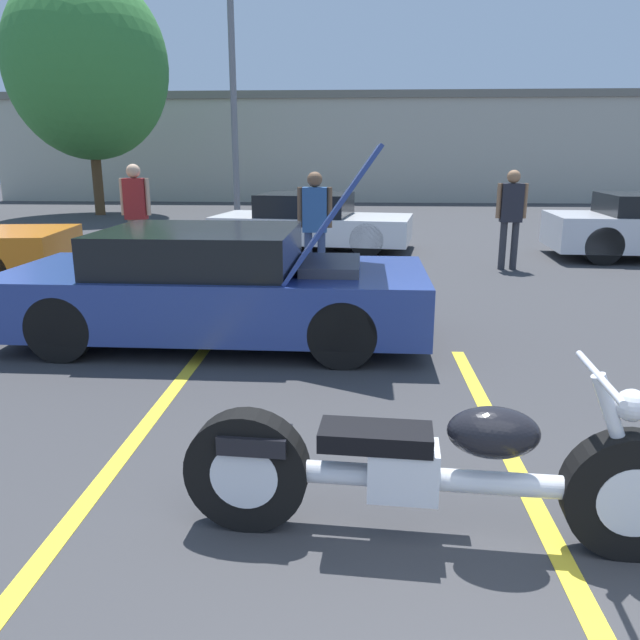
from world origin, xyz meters
TOP-DOWN VIEW (x-y plane):
  - parking_stripe_foreground at (-2.42, 2.57)m, footprint 0.12×4.50m
  - parking_stripe_middle at (0.19, 2.57)m, footprint 0.12×4.50m
  - far_building at (0.00, 26.88)m, footprint 32.00×4.20m
  - light_pole at (-4.23, 16.70)m, footprint 1.21×0.28m
  - tree_background at (-9.35, 19.08)m, footprint 4.99×4.99m
  - motorcycle at (-0.47, 1.58)m, footprint 2.62×0.70m
  - show_car_hood_open at (-2.33, 5.16)m, footprint 4.45×1.98m
  - parked_car_mid_row at (-1.82, 11.85)m, footprint 4.29×2.43m
  - spectator_by_show_car at (1.79, 9.66)m, footprint 0.52×0.22m
  - spectator_midground at (-4.65, 9.28)m, footprint 0.52×0.24m
  - spectator_far_lot at (-1.49, 8.02)m, footprint 0.52×0.23m

SIDE VIEW (x-z plane):
  - parking_stripe_foreground at x=-2.42m, z-range 0.00..0.01m
  - parking_stripe_middle at x=0.19m, z-range 0.00..0.01m
  - motorcycle at x=-0.47m, z-range -0.09..0.88m
  - parked_car_mid_row at x=-1.82m, z-range -0.02..1.14m
  - show_car_hood_open at x=-2.33m, z-range -0.43..1.63m
  - spectator_by_show_car at x=1.79m, z-range 0.16..1.87m
  - spectator_far_lot at x=-1.49m, z-range 0.16..1.88m
  - spectator_midground at x=-4.65m, z-range 0.18..1.98m
  - far_building at x=0.00m, z-range 0.14..4.54m
  - light_pole at x=-4.23m, z-range 0.38..7.78m
  - tree_background at x=-9.35m, z-range 0.87..8.37m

